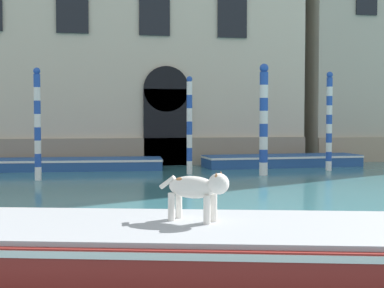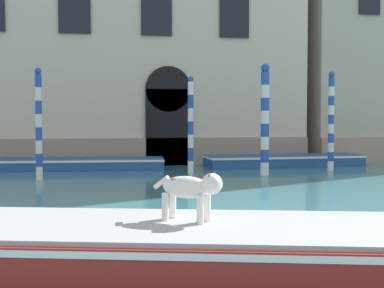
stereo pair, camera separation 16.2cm
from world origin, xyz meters
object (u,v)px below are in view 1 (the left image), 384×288
(mooring_pole_1, at_px, (264,119))
(mooring_pole_4, at_px, (189,125))
(mooring_pole_2, at_px, (329,121))
(boat_foreground, at_px, (100,242))
(boat_moored_near_palazzo, at_px, (74,164))
(mooring_pole_0, at_px, (37,124))
(boat_moored_far, at_px, (282,160))
(dog_on_deck, at_px, (197,188))

(mooring_pole_1, relative_size, mooring_pole_4, 1.12)
(mooring_pole_2, bearing_deg, boat_foreground, -126.97)
(mooring_pole_2, bearing_deg, boat_moored_near_palazzo, 168.10)
(mooring_pole_1, bearing_deg, boat_foreground, -118.95)
(mooring_pole_0, xyz_separation_m, mooring_pole_4, (4.88, 0.87, -0.06))
(boat_moored_far, relative_size, mooring_pole_4, 1.90)
(boat_foreground, height_order, boat_moored_near_palazzo, boat_foreground)
(boat_moored_near_palazzo, distance_m, boat_moored_far, 8.02)
(boat_foreground, bearing_deg, dog_on_deck, 6.91)
(boat_moored_near_palazzo, distance_m, mooring_pole_0, 3.62)
(mooring_pole_1, height_order, mooring_pole_4, mooring_pole_1)
(boat_foreground, distance_m, mooring_pole_0, 10.18)
(mooring_pole_2, relative_size, mooring_pole_4, 1.08)
(dog_on_deck, distance_m, mooring_pole_4, 11.15)
(boat_moored_far, distance_m, mooring_pole_4, 4.87)
(mooring_pole_2, xyz_separation_m, mooring_pole_4, (-5.22, -0.36, -0.14))
(mooring_pole_2, bearing_deg, dog_on_deck, -122.24)
(mooring_pole_2, bearing_deg, mooring_pole_1, -158.05)
(mooring_pole_1, height_order, mooring_pole_2, mooring_pole_1)
(dog_on_deck, bearing_deg, boat_moored_far, 103.09)
(boat_moored_far, distance_m, mooring_pole_1, 3.82)
(boat_moored_near_palazzo, xyz_separation_m, mooring_pole_4, (3.90, -2.28, 1.45))
(boat_moored_far, height_order, mooring_pole_0, mooring_pole_0)
(dog_on_deck, distance_m, boat_moored_far, 14.47)
(dog_on_deck, xyz_separation_m, mooring_pole_0, (-2.96, 10.09, 0.75))
(boat_moored_near_palazzo, height_order, boat_moored_far, boat_moored_far)
(boat_moored_near_palazzo, distance_m, mooring_pole_4, 4.75)
(mooring_pole_0, bearing_deg, boat_foreground, -80.27)
(boat_foreground, height_order, mooring_pole_2, mooring_pole_2)
(dog_on_deck, height_order, mooring_pole_1, mooring_pole_1)
(dog_on_deck, xyz_separation_m, boat_moored_far, (6.03, 13.14, -0.74))
(mooring_pole_2, bearing_deg, mooring_pole_0, -173.08)
(mooring_pole_0, height_order, mooring_pole_2, mooring_pole_2)
(mooring_pole_0, distance_m, mooring_pole_1, 7.23)
(dog_on_deck, distance_m, mooring_pole_1, 11.06)
(boat_foreground, height_order, boat_moored_far, boat_foreground)
(boat_foreground, relative_size, mooring_pole_0, 2.63)
(mooring_pole_1, bearing_deg, mooring_pole_2, 21.95)
(boat_foreground, xyz_separation_m, boat_moored_near_palazzo, (-0.73, 13.08, -0.07))
(boat_foreground, relative_size, dog_on_deck, 10.70)
(mooring_pole_4, bearing_deg, boat_moored_far, 27.91)
(mooring_pole_4, bearing_deg, dog_on_deck, -99.92)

